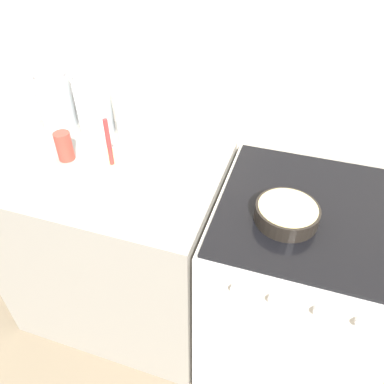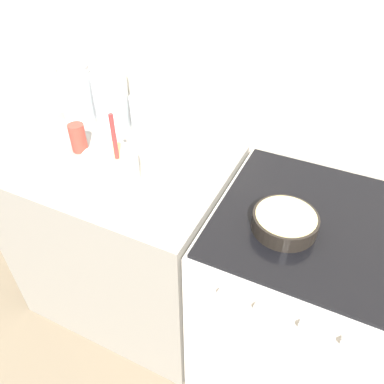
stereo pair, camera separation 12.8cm
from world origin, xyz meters
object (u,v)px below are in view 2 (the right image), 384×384
mixing_bowl (111,167)px  baking_pan (285,222)px  storage_jar_right (150,117)px  stove (291,299)px  tin_can (78,138)px  storage_jar_left (78,96)px  storage_jar_middle (112,102)px

mixing_bowl → baking_pan: mixing_bowl is taller
mixing_bowl → storage_jar_right: 0.36m
stove → tin_can: (-0.97, -0.00, 0.52)m
stove → baking_pan: baking_pan is taller
storage_jar_left → tin_can: bearing=-52.5°
storage_jar_right → storage_jar_left: bearing=180.0°
storage_jar_left → storage_jar_middle: bearing=-0.0°
storage_jar_left → baking_pan: bearing=-16.8°
storage_jar_middle → storage_jar_left: bearing=180.0°
stove → tin_can: 1.10m
mixing_bowl → baking_pan: bearing=2.6°
tin_can → mixing_bowl: bearing=-25.4°
stove → mixing_bowl: bearing=-170.8°
storage_jar_right → baking_pan: bearing=-25.2°
mixing_bowl → tin_can: size_ratio=2.41×
mixing_bowl → storage_jar_left: size_ratio=1.16×
mixing_bowl → storage_jar_middle: 0.43m
mixing_bowl → stove: bearing=9.2°
storage_jar_middle → mixing_bowl: bearing=-56.4°
stove → mixing_bowl: (-0.73, -0.12, 0.52)m
mixing_bowl → storage_jar_middle: size_ratio=1.07×
mixing_bowl → storage_jar_middle: mixing_bowl is taller
storage_jar_right → mixing_bowl: bearing=-83.2°
stove → storage_jar_left: 1.30m
stove → storage_jar_left: bearing=168.4°
tin_can → storage_jar_right: bearing=49.3°
storage_jar_middle → baking_pan: bearing=-20.2°
storage_jar_middle → tin_can: size_ratio=2.24×
storage_jar_right → tin_can: (-0.20, -0.24, -0.03)m
tin_can → storage_jar_left: bearing=127.5°
mixing_bowl → storage_jar_left: mixing_bowl is taller
stove → mixing_bowl: mixing_bowl is taller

